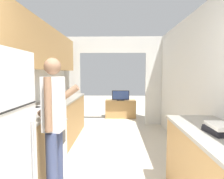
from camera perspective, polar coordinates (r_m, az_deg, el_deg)
wall_left at (r=3.44m, az=-23.60°, el=5.57°), size 0.38×7.20×2.50m
wall_right at (r=2.99m, az=27.24°, el=-0.27°), size 0.06×7.20×2.50m
wall_far_with_doorway at (r=5.71m, az=0.21°, el=4.55°), size 3.17×0.06×2.50m
counter_left at (r=4.17m, az=-15.67°, el=-9.59°), size 0.62×3.52×0.92m
counter_right at (r=2.34m, az=27.90°, el=-21.71°), size 0.62×1.54×0.92m
range_oven at (r=3.43m, az=-19.58°, el=-12.76°), size 0.66×0.76×1.06m
person at (r=2.41m, az=-16.25°, el=-9.78°), size 0.53×0.39×1.65m
book_stack at (r=2.11m, az=28.26°, el=-9.87°), size 0.21×0.31×0.10m
tv_cabinet at (r=6.68m, az=2.46°, el=-5.53°), size 1.00×0.42×0.58m
television at (r=6.57m, az=2.48°, el=-1.74°), size 0.57×0.16×0.33m
knife at (r=3.91m, az=-15.47°, el=-3.56°), size 0.11×0.32×0.02m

